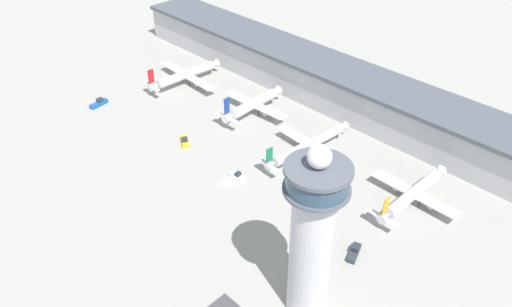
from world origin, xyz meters
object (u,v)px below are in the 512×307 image
object	(u,v)px
airplane_gate_bravo	(253,104)
airplane_gate_charlie	(309,145)
control_tower	(312,235)
service_truck_fuel	(237,176)
service_truck_catering	(354,252)
service_truck_water	(99,103)
airplane_gate_alpha	(186,75)
airplane_gate_delta	(413,193)
service_truck_baggage	(185,141)

from	to	relation	value
airplane_gate_bravo	airplane_gate_charlie	bearing A→B (deg)	-9.70
control_tower	service_truck_fuel	bearing A→B (deg)	155.41
control_tower	service_truck_catering	world-z (taller)	control_tower
service_truck_catering	service_truck_water	size ratio (longest dim) A/B	0.92
service_truck_water	airplane_gate_charlie	bearing A→B (deg)	22.70
airplane_gate_alpha	service_truck_water	world-z (taller)	airplane_gate_alpha
service_truck_fuel	airplane_gate_alpha	bearing A→B (deg)	155.19
airplane_gate_delta	service_truck_water	xyz separation A→B (m)	(-128.56, -39.14, -2.93)
service_truck_fuel	service_truck_catering	bearing A→B (deg)	-0.42
service_truck_fuel	service_truck_baggage	bearing A→B (deg)	179.20
service_truck_fuel	control_tower	bearing A→B (deg)	-24.59
service_truck_catering	airplane_gate_alpha	bearing A→B (deg)	164.91
control_tower	service_truck_fuel	size ratio (longest dim) A/B	8.72
airplane_gate_delta	service_truck_baggage	distance (m)	85.57
airplane_gate_charlie	service_truck_catering	bearing A→B (deg)	-34.65
airplane_gate_delta	service_truck_water	bearing A→B (deg)	-163.07
control_tower	airplane_gate_delta	world-z (taller)	control_tower
airplane_gate_charlie	service_truck_baggage	xyz separation A→B (m)	(-37.99, -28.23, -3.05)
airplane_gate_bravo	service_truck_baggage	bearing A→B (deg)	-94.70
airplane_gate_alpha	service_truck_water	xyz separation A→B (m)	(-10.43, -39.26, -3.35)
control_tower	service_truck_water	size ratio (longest dim) A/B	5.84
control_tower	service_truck_catering	distance (m)	33.75
control_tower	service_truck_water	world-z (taller)	control_tower
airplane_gate_bravo	service_truck_catering	size ratio (longest dim) A/B	4.17
service_truck_catering	service_truck_baggage	bearing A→B (deg)	179.44
control_tower	service_truck_fuel	distance (m)	61.95
airplane_gate_bravo	airplane_gate_charlie	xyz separation A→B (m)	(35.18, -6.01, -0.54)
airplane_gate_bravo	service_truck_catering	distance (m)	84.81
airplane_gate_charlie	airplane_gate_delta	bearing A→B (deg)	3.85
airplane_gate_alpha	service_truck_baggage	size ratio (longest dim) A/B	4.96
airplane_gate_delta	service_truck_catering	size ratio (longest dim) A/B	4.52
control_tower	service_truck_baggage	world-z (taller)	control_tower
control_tower	airplane_gate_delta	bearing A→B (deg)	92.02
airplane_gate_bravo	airplane_gate_charlie	distance (m)	35.69
service_truck_fuel	service_truck_baggage	world-z (taller)	service_truck_baggage
airplane_gate_charlie	service_truck_fuel	distance (m)	29.95
service_truck_fuel	service_truck_water	xyz separation A→B (m)	(-78.72, -7.69, 0.21)
airplane_gate_delta	airplane_gate_bravo	bearing A→B (deg)	177.61
service_truck_catering	control_tower	bearing A→B (deg)	-85.93
service_truck_catering	service_truck_baggage	world-z (taller)	service_truck_baggage
airplane_gate_bravo	service_truck_catering	xyz separation A→B (m)	(77.15, -35.02, -3.65)
service_truck_catering	airplane_gate_delta	bearing A→B (deg)	90.51
service_truck_catering	service_truck_baggage	size ratio (longest dim) A/B	1.04
service_truck_catering	service_truck_water	distance (m)	129.05
airplane_gate_bravo	service_truck_water	distance (m)	66.91
airplane_gate_charlie	service_truck_baggage	bearing A→B (deg)	-143.39
airplane_gate_alpha	service_truck_fuel	size ratio (longest dim) A/B	6.59
airplane_gate_alpha	service_truck_fuel	xyz separation A→B (m)	(68.29, -31.56, -3.56)
service_truck_baggage	service_truck_water	world-z (taller)	service_truck_water
airplane_gate_charlie	airplane_gate_alpha	bearing A→B (deg)	177.81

